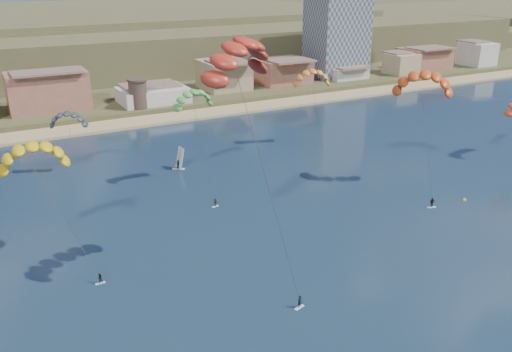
{
  "coord_description": "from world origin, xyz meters",
  "views": [
    {
      "loc": [
        -36.3,
        -36.14,
        40.31
      ],
      "look_at": [
        0.0,
        32.0,
        10.0
      ],
      "focal_mm": 37.39,
      "sensor_mm": 36.0,
      "label": 1
    }
  ],
  "objects_px": {
    "kitesurfer_red": "(237,52)",
    "windsurfer": "(179,162)",
    "kitesurfer_yellow": "(33,152)",
    "apartment_tower": "(337,33)",
    "kitesurfer_orange": "(424,79)",
    "kitesurfer_green": "(193,97)",
    "buoy": "(464,200)",
    "watchtower": "(138,93)"
  },
  "relations": [
    {
      "from": "watchtower",
      "to": "buoy",
      "type": "xyz_separation_m",
      "value": [
        35.32,
        -88.63,
        -6.26
      ]
    },
    {
      "from": "apartment_tower",
      "to": "buoy",
      "type": "xyz_separation_m",
      "value": [
        -44.68,
        -102.63,
        -17.71
      ]
    },
    {
      "from": "kitesurfer_red",
      "to": "kitesurfer_green",
      "type": "relative_size",
      "value": 1.6
    },
    {
      "from": "kitesurfer_orange",
      "to": "kitesurfer_green",
      "type": "relative_size",
      "value": 1.17
    },
    {
      "from": "kitesurfer_green",
      "to": "kitesurfer_yellow",
      "type": "bearing_deg",
      "value": -151.01
    },
    {
      "from": "watchtower",
      "to": "kitesurfer_red",
      "type": "distance_m",
      "value": 95.66
    },
    {
      "from": "apartment_tower",
      "to": "kitesurfer_green",
      "type": "height_order",
      "value": "apartment_tower"
    },
    {
      "from": "kitesurfer_green",
      "to": "kitesurfer_orange",
      "type": "bearing_deg",
      "value": -26.92
    },
    {
      "from": "windsurfer",
      "to": "kitesurfer_yellow",
      "type": "bearing_deg",
      "value": -139.68
    },
    {
      "from": "kitesurfer_orange",
      "to": "windsurfer",
      "type": "xyz_separation_m",
      "value": [
        -39.65,
        28.3,
        -19.09
      ]
    },
    {
      "from": "apartment_tower",
      "to": "buoy",
      "type": "bearing_deg",
      "value": -113.53
    },
    {
      "from": "watchtower",
      "to": "kitesurfer_red",
      "type": "bearing_deg",
      "value": -97.88
    },
    {
      "from": "kitesurfer_red",
      "to": "kitesurfer_green",
      "type": "bearing_deg",
      "value": 77.55
    },
    {
      "from": "kitesurfer_green",
      "to": "buoy",
      "type": "height_order",
      "value": "kitesurfer_green"
    },
    {
      "from": "kitesurfer_red",
      "to": "kitesurfer_orange",
      "type": "bearing_deg",
      "value": 17.97
    },
    {
      "from": "kitesurfer_yellow",
      "to": "kitesurfer_red",
      "type": "bearing_deg",
      "value": -37.79
    },
    {
      "from": "apartment_tower",
      "to": "buoy",
      "type": "distance_m",
      "value": 113.33
    },
    {
      "from": "kitesurfer_red",
      "to": "kitesurfer_green",
      "type": "xyz_separation_m",
      "value": [
        7.71,
        34.95,
        -13.46
      ]
    },
    {
      "from": "kitesurfer_red",
      "to": "windsurfer",
      "type": "xyz_separation_m",
      "value": [
        7.05,
        43.45,
        -29.34
      ]
    },
    {
      "from": "kitesurfer_red",
      "to": "buoy",
      "type": "distance_m",
      "value": 57.06
    },
    {
      "from": "kitesurfer_yellow",
      "to": "kitesurfer_green",
      "type": "bearing_deg",
      "value": 28.99
    },
    {
      "from": "kitesurfer_red",
      "to": "buoy",
      "type": "xyz_separation_m",
      "value": [
        48.0,
        2.97,
        -30.72
      ]
    },
    {
      "from": "windsurfer",
      "to": "buoy",
      "type": "height_order",
      "value": "windsurfer"
    },
    {
      "from": "kitesurfer_red",
      "to": "buoy",
      "type": "height_order",
      "value": "kitesurfer_red"
    },
    {
      "from": "watchtower",
      "to": "kitesurfer_orange",
      "type": "bearing_deg",
      "value": -66.01
    },
    {
      "from": "kitesurfer_red",
      "to": "kitesurfer_yellow",
      "type": "bearing_deg",
      "value": 142.21
    },
    {
      "from": "windsurfer",
      "to": "buoy",
      "type": "distance_m",
      "value": 57.59
    },
    {
      "from": "kitesurfer_yellow",
      "to": "apartment_tower",
      "type": "bearing_deg",
      "value": 37.16
    },
    {
      "from": "watchtower",
      "to": "buoy",
      "type": "distance_m",
      "value": 95.62
    },
    {
      "from": "apartment_tower",
      "to": "kitesurfer_green",
      "type": "xyz_separation_m",
      "value": [
        -84.97,
        -70.66,
        -0.45
      ]
    },
    {
      "from": "watchtower",
      "to": "kitesurfer_orange",
      "type": "xyz_separation_m",
      "value": [
        34.02,
        -76.46,
        14.21
      ]
    },
    {
      "from": "kitesurfer_green",
      "to": "buoy",
      "type": "bearing_deg",
      "value": -38.44
    },
    {
      "from": "apartment_tower",
      "to": "watchtower",
      "type": "relative_size",
      "value": 3.72
    },
    {
      "from": "apartment_tower",
      "to": "kitesurfer_red",
      "type": "bearing_deg",
      "value": -131.27
    },
    {
      "from": "kitesurfer_green",
      "to": "windsurfer",
      "type": "distance_m",
      "value": 18.02
    },
    {
      "from": "kitesurfer_red",
      "to": "windsurfer",
      "type": "relative_size",
      "value": 7.24
    },
    {
      "from": "kitesurfer_yellow",
      "to": "windsurfer",
      "type": "distance_m",
      "value": 42.22
    },
    {
      "from": "kitesurfer_yellow",
      "to": "windsurfer",
      "type": "height_order",
      "value": "kitesurfer_yellow"
    },
    {
      "from": "apartment_tower",
      "to": "kitesurfer_yellow",
      "type": "height_order",
      "value": "apartment_tower"
    },
    {
      "from": "windsurfer",
      "to": "kitesurfer_red",
      "type": "bearing_deg",
      "value": -99.22
    },
    {
      "from": "kitesurfer_yellow",
      "to": "kitesurfer_orange",
      "type": "height_order",
      "value": "kitesurfer_orange"
    },
    {
      "from": "kitesurfer_orange",
      "to": "kitesurfer_red",
      "type": "bearing_deg",
      "value": -162.03
    }
  ]
}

